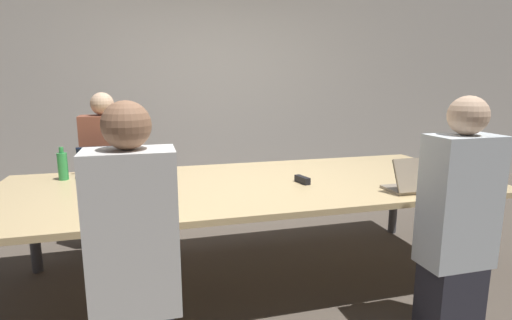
{
  "coord_description": "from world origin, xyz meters",
  "views": [
    {
      "loc": [
        -0.71,
        -2.8,
        1.51
      ],
      "look_at": [
        0.07,
        0.1,
        0.92
      ],
      "focal_mm": 28.0,
      "sensor_mm": 36.0,
      "label": 1
    }
  ],
  "objects_px": {
    "laptop_near_left": "(131,200)",
    "person_near_left": "(135,261)",
    "person_near_right": "(457,224)",
    "stapler": "(302,180)",
    "laptop_far_left": "(98,166)",
    "laptop_near_right": "(412,182)",
    "bottle_far_left": "(63,166)",
    "person_far_left": "(107,174)"
  },
  "relations": [
    {
      "from": "laptop_near_left",
      "to": "person_near_left",
      "type": "distance_m",
      "value": 0.53
    },
    {
      "from": "person_near_right",
      "to": "person_near_left",
      "type": "xyz_separation_m",
      "value": [
        -1.79,
        -0.01,
        -0.0
      ]
    },
    {
      "from": "person_near_left",
      "to": "stapler",
      "type": "xyz_separation_m",
      "value": [
        1.18,
        0.89,
        0.1
      ]
    },
    {
      "from": "person_near_left",
      "to": "laptop_far_left",
      "type": "height_order",
      "value": "person_near_left"
    },
    {
      "from": "person_near_left",
      "to": "stapler",
      "type": "bearing_deg",
      "value": -143.03
    },
    {
      "from": "laptop_near_left",
      "to": "person_near_left",
      "type": "relative_size",
      "value": 0.22
    },
    {
      "from": "laptop_near_right",
      "to": "laptop_near_left",
      "type": "relative_size",
      "value": 1.03
    },
    {
      "from": "person_near_right",
      "to": "laptop_near_left",
      "type": "distance_m",
      "value": 1.89
    },
    {
      "from": "person_near_right",
      "to": "laptop_near_left",
      "type": "bearing_deg",
      "value": -15.18
    },
    {
      "from": "laptop_near_left",
      "to": "bottle_far_left",
      "type": "distance_m",
      "value": 1.09
    },
    {
      "from": "laptop_near_right",
      "to": "person_near_left",
      "type": "height_order",
      "value": "person_near_left"
    },
    {
      "from": "person_near_right",
      "to": "bottle_far_left",
      "type": "xyz_separation_m",
      "value": [
        -2.35,
        1.45,
        0.18
      ]
    },
    {
      "from": "person_near_right",
      "to": "laptop_far_left",
      "type": "distance_m",
      "value": 2.64
    },
    {
      "from": "person_near_right",
      "to": "laptop_near_left",
      "type": "relative_size",
      "value": 4.62
    },
    {
      "from": "person_near_right",
      "to": "bottle_far_left",
      "type": "bearing_deg",
      "value": -31.7
    },
    {
      "from": "laptop_near_left",
      "to": "person_near_left",
      "type": "height_order",
      "value": "person_near_left"
    },
    {
      "from": "person_near_left",
      "to": "laptop_far_left",
      "type": "relative_size",
      "value": 4.44
    },
    {
      "from": "person_near_right",
      "to": "stapler",
      "type": "distance_m",
      "value": 1.07
    },
    {
      "from": "person_near_left",
      "to": "person_near_right",
      "type": "bearing_deg",
      "value": -179.54
    },
    {
      "from": "laptop_near_left",
      "to": "stapler",
      "type": "xyz_separation_m",
      "value": [
        1.21,
        0.38,
        -0.05
      ]
    },
    {
      "from": "person_near_left",
      "to": "laptop_far_left",
      "type": "xyz_separation_m",
      "value": [
        -0.32,
        1.6,
        0.14
      ]
    },
    {
      "from": "laptop_far_left",
      "to": "laptop_near_left",
      "type": "bearing_deg",
      "value": -75.22
    },
    {
      "from": "person_near_right",
      "to": "person_near_left",
      "type": "bearing_deg",
      "value": 0.46
    },
    {
      "from": "person_near_left",
      "to": "bottle_far_left",
      "type": "xyz_separation_m",
      "value": [
        -0.56,
        1.47,
        0.18
      ]
    },
    {
      "from": "stapler",
      "to": "person_near_right",
      "type": "bearing_deg",
      "value": -67.66
    },
    {
      "from": "laptop_near_left",
      "to": "stapler",
      "type": "bearing_deg",
      "value": -162.57
    },
    {
      "from": "bottle_far_left",
      "to": "laptop_near_right",
      "type": "bearing_deg",
      "value": -22.72
    },
    {
      "from": "laptop_near_right",
      "to": "person_near_right",
      "type": "xyz_separation_m",
      "value": [
        -0.02,
        -0.46,
        -0.14
      ]
    },
    {
      "from": "laptop_near_left",
      "to": "person_far_left",
      "type": "distance_m",
      "value": 1.47
    },
    {
      "from": "stapler",
      "to": "bottle_far_left",
      "type": "bearing_deg",
      "value": 148.7
    },
    {
      "from": "person_far_left",
      "to": "laptop_near_left",
      "type": "bearing_deg",
      "value": -79.76
    },
    {
      "from": "stapler",
      "to": "laptop_near_left",
      "type": "bearing_deg",
      "value": -175.42
    },
    {
      "from": "laptop_near_left",
      "to": "person_far_left",
      "type": "bearing_deg",
      "value": -79.76
    },
    {
      "from": "laptop_near_right",
      "to": "bottle_far_left",
      "type": "height_order",
      "value": "bottle_far_left"
    },
    {
      "from": "laptop_near_right",
      "to": "laptop_far_left",
      "type": "xyz_separation_m",
      "value": [
        -2.13,
        1.13,
        -0.0
      ]
    },
    {
      "from": "person_near_left",
      "to": "person_far_left",
      "type": "height_order",
      "value": "person_near_left"
    },
    {
      "from": "laptop_near_left",
      "to": "person_near_left",
      "type": "bearing_deg",
      "value": 93.08
    },
    {
      "from": "laptop_near_left",
      "to": "person_near_left",
      "type": "xyz_separation_m",
      "value": [
        0.03,
        -0.51,
        -0.15
      ]
    },
    {
      "from": "laptop_near_right",
      "to": "person_near_left",
      "type": "relative_size",
      "value": 0.22
    },
    {
      "from": "laptop_near_right",
      "to": "person_near_right",
      "type": "distance_m",
      "value": 0.48
    },
    {
      "from": "stapler",
      "to": "laptop_near_right",
      "type": "bearing_deg",
      "value": -45.84
    },
    {
      "from": "laptop_near_right",
      "to": "stapler",
      "type": "distance_m",
      "value": 0.76
    }
  ]
}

